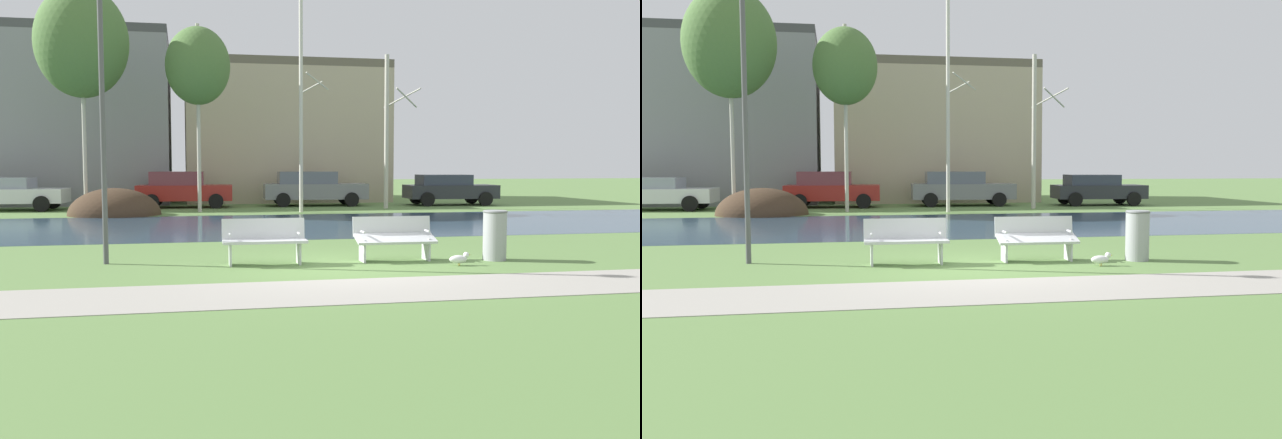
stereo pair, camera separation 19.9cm
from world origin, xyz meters
The scene contains 19 objects.
ground_plane centered at (0.00, 10.00, 0.00)m, with size 120.00×120.00×0.00m, color #5B7F42.
paved_path_strip centered at (0.00, -2.21, 0.01)m, with size 60.00×2.01×0.01m, color #9E998E.
river_band centered at (0.00, 9.10, 0.00)m, with size 80.00×8.61×0.01m, color #2D475B.
soil_mound centered at (-5.33, 14.53, 0.00)m, with size 3.42×3.12×2.04m, color #423021.
bench_left centered at (-1.29, 0.80, 0.47)m, with size 1.61×0.59×0.87m.
bench_right centered at (1.29, 0.80, 0.47)m, with size 1.61×0.59×0.87m.
trash_bin centered at (3.29, 0.47, 0.52)m, with size 0.49×0.49×1.00m.
seagull centered at (2.30, -0.09, 0.13)m, with size 0.43×0.16×0.26m.
streetlamp centered at (-4.28, 1.45, 3.71)m, with size 0.32×0.32×5.59m.
birch_far_left centered at (-6.46, 15.39, 6.51)m, with size 3.49×3.49×8.61m.
birch_left centered at (-2.15, 15.55, 5.75)m, with size 2.54×2.54×7.40m.
birch_center_left centered at (1.84, 14.63, 4.39)m, with size 1.19×1.96×8.72m.
birch_center centered at (5.85, 16.19, 3.38)m, with size 1.57×2.80×6.55m.
parked_van_nearest_white centered at (-9.90, 17.95, 0.74)m, with size 4.58×2.30×1.36m.
parked_sedan_second_red centered at (-2.80, 18.54, 0.82)m, with size 4.21×2.19×1.59m.
parked_hatch_third_grey centered at (3.06, 18.69, 0.82)m, with size 4.79×2.21×1.57m.
parked_wagon_fourth_dark centered at (9.40, 18.00, 0.76)m, with size 4.27×2.22×1.42m.
building_grey_warehouse centered at (-9.58, 24.58, 4.11)m, with size 12.35×9.16×8.23m.
building_beige_block centered at (2.45, 24.77, 3.53)m, with size 10.13×8.39×7.05m.
Camera 1 is at (-2.81, -12.13, 1.92)m, focal length 38.36 mm.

